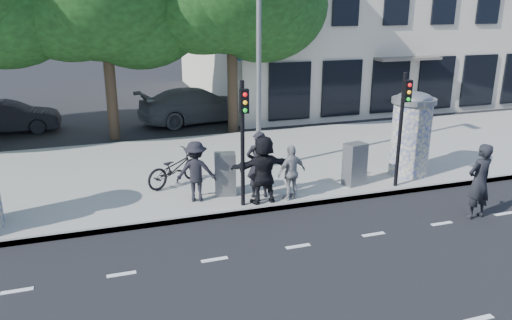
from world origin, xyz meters
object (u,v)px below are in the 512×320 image
object	(u,v)px
bicycle	(175,168)
car_mid	(9,117)
cabinet_right	(355,164)
street_lamp	(259,24)
ped_e	(292,173)
cabinet_left	(225,174)
traffic_pole_far	(402,119)
man_road	(479,181)
ped_d	(196,171)
ped_f	(264,169)
traffic_pole_near	(243,132)
car_right	(198,105)
ped_b	(259,165)
ad_column_right	(411,132)

from	to	relation	value
bicycle	car_mid	distance (m)	10.77
bicycle	cabinet_right	distance (m)	5.41
street_lamp	ped_e	size ratio (longest dim) A/B	5.10
cabinet_left	cabinet_right	world-z (taller)	cabinet_right
traffic_pole_far	man_road	size ratio (longest dim) A/B	1.68
ped_d	ped_f	xyz separation A→B (m)	(1.72, -0.70, 0.10)
traffic_pole_near	street_lamp	world-z (taller)	street_lamp
car_mid	car_right	bearing A→B (deg)	-92.84
street_lamp	ped_b	xyz separation A→B (m)	(-0.80, -2.34, -3.69)
car_right	street_lamp	bearing A→B (deg)	170.67
ad_column_right	bicycle	world-z (taller)	ad_column_right
traffic_pole_near	ped_f	world-z (taller)	traffic_pole_near
ad_column_right	ped_b	distance (m)	5.23
ped_f	cabinet_right	world-z (taller)	ped_f
ad_column_right	traffic_pole_far	xyz separation A→B (m)	(-1.00, -0.91, 0.69)
man_road	car_mid	size ratio (longest dim) A/B	0.49
street_lamp	car_mid	world-z (taller)	street_lamp
ped_d	man_road	size ratio (longest dim) A/B	0.84
man_road	cabinet_left	world-z (taller)	man_road
traffic_pole_far	ad_column_right	bearing A→B (deg)	42.21
car_mid	ped_b	bearing A→B (deg)	-143.35
ped_b	bicycle	size ratio (longest dim) A/B	0.96
traffic_pole_near	car_mid	bearing A→B (deg)	122.21
ped_d	ped_b	bearing A→B (deg)	-175.82
ad_column_right	ped_f	size ratio (longest dim) A/B	1.39
traffic_pole_far	cabinet_right	bearing A→B (deg)	154.31
ped_b	cabinet_left	xyz separation A→B (m)	(-0.85, 0.47, -0.34)
ad_column_right	man_road	distance (m)	3.27
traffic_pole_far	ped_d	distance (m)	6.10
ped_f	car_right	distance (m)	10.73
street_lamp	car_mid	xyz separation A→B (m)	(-8.57, 8.54, -4.11)
traffic_pole_near	street_lamp	distance (m)	4.07
ped_e	bicycle	bearing A→B (deg)	-52.73
traffic_pole_near	car_right	size ratio (longest dim) A/B	0.61
ped_f	man_road	size ratio (longest dim) A/B	0.94
ped_d	cabinet_right	world-z (taller)	ped_d
ped_e	bicycle	distance (m)	3.63
traffic_pole_far	ped_e	distance (m)	3.63
ad_column_right	car_mid	world-z (taller)	ad_column_right
traffic_pole_near	cabinet_right	world-z (taller)	traffic_pole_near
ped_d	traffic_pole_far	bearing A→B (deg)	-173.99
ad_column_right	cabinet_left	bearing A→B (deg)	179.38
ad_column_right	man_road	size ratio (longest dim) A/B	1.31
cabinet_left	ad_column_right	bearing A→B (deg)	11.67
ped_d	car_mid	distance (m)	12.20
ped_f	cabinet_right	xyz separation A→B (m)	(3.06, 0.46, -0.31)
traffic_pole_far	ped_f	size ratio (longest dim) A/B	1.78
ped_f	car_right	bearing A→B (deg)	-93.32
ped_b	cabinet_left	size ratio (longest dim) A/B	1.55
ped_f	cabinet_left	xyz separation A→B (m)	(-0.85, 0.88, -0.34)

